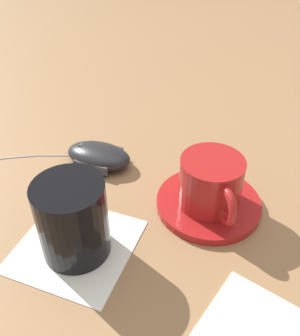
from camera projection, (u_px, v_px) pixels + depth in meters
ground_plane at (168, 218)px, 0.51m from camera, size 3.00×3.00×0.00m
saucer at (208, 203)px, 0.53m from camera, size 0.15×0.15×0.01m
coffee_cup at (211, 183)px, 0.50m from camera, size 0.10×0.09×0.07m
computer_mouse at (99, 156)px, 0.60m from camera, size 0.06×0.11×0.03m
napkin_under_glass at (76, 245)px, 0.47m from camera, size 0.14×0.14×0.00m
drinking_glass at (73, 219)px, 0.44m from camera, size 0.08×0.08×0.10m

